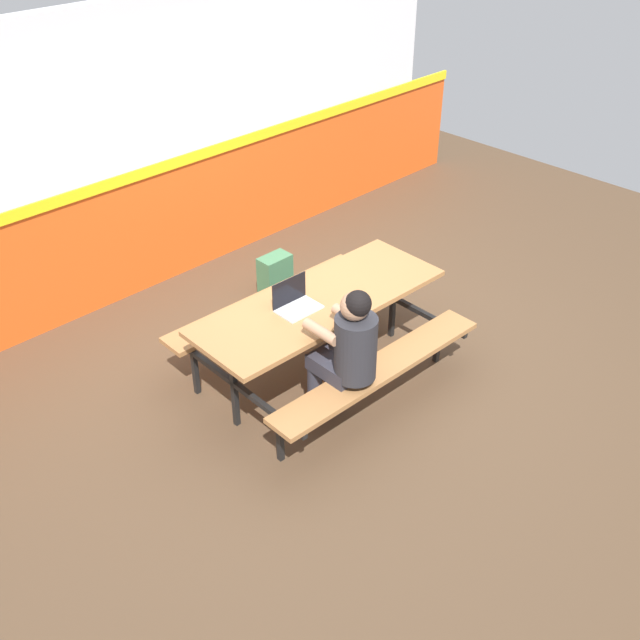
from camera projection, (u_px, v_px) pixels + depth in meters
name	position (u px, v px, depth m)	size (l,w,h in m)	color
ground_plane	(342.00, 363.00, 6.28)	(10.00, 10.00, 0.02)	#4C3826
accent_backdrop	(172.00, 150.00, 6.88)	(8.00, 0.14, 2.60)	#E55119
picnic_table_main	(320.00, 317.00, 5.80)	(2.08, 1.61, 0.74)	#9E6B3D
student_nearer	(347.00, 348.00, 5.25)	(0.37, 0.53, 1.21)	#2D2D38
laptop_silver	(295.00, 303.00, 5.59)	(0.33, 0.23, 0.22)	silver
backpack_dark	(275.00, 277.00, 7.00)	(0.30, 0.22, 0.44)	#3F724C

